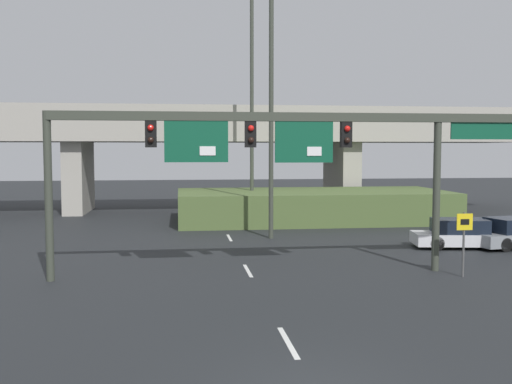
{
  "coord_description": "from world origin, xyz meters",
  "views": [
    {
      "loc": [
        -2.55,
        -11.03,
        4.65
      ],
      "look_at": [
        0.0,
        8.98,
        3.2
      ],
      "focal_mm": 42.0,
      "sensor_mm": 36.0,
      "label": 1
    }
  ],
  "objects_px": {
    "signal_gantry": "(284,142)",
    "parked_sedan_near_right": "(462,234)",
    "highway_light_pole_near": "(271,80)",
    "highway_light_pole_far": "(252,81)",
    "speed_limit_sign": "(464,235)"
  },
  "relations": [
    {
      "from": "speed_limit_sign",
      "to": "parked_sedan_near_right",
      "type": "height_order",
      "value": "speed_limit_sign"
    },
    {
      "from": "highway_light_pole_far",
      "to": "signal_gantry",
      "type": "bearing_deg",
      "value": -92.89
    },
    {
      "from": "highway_light_pole_near",
      "to": "highway_light_pole_far",
      "type": "relative_size",
      "value": 0.91
    },
    {
      "from": "signal_gantry",
      "to": "parked_sedan_near_right",
      "type": "xyz_separation_m",
      "value": [
        9.39,
        4.93,
        -4.28
      ]
    },
    {
      "from": "parked_sedan_near_right",
      "to": "speed_limit_sign",
      "type": "bearing_deg",
      "value": -106.88
    },
    {
      "from": "signal_gantry",
      "to": "highway_light_pole_far",
      "type": "height_order",
      "value": "highway_light_pole_far"
    },
    {
      "from": "highway_light_pole_near",
      "to": "parked_sedan_near_right",
      "type": "bearing_deg",
      "value": -25.65
    },
    {
      "from": "highway_light_pole_far",
      "to": "parked_sedan_near_right",
      "type": "relative_size",
      "value": 3.54
    },
    {
      "from": "signal_gantry",
      "to": "highway_light_pole_near",
      "type": "distance_m",
      "value": 9.63
    },
    {
      "from": "highway_light_pole_near",
      "to": "highway_light_pole_far",
      "type": "height_order",
      "value": "highway_light_pole_far"
    },
    {
      "from": "signal_gantry",
      "to": "speed_limit_sign",
      "type": "distance_m",
      "value": 7.34
    },
    {
      "from": "signal_gantry",
      "to": "parked_sedan_near_right",
      "type": "height_order",
      "value": "signal_gantry"
    },
    {
      "from": "highway_light_pole_near",
      "to": "parked_sedan_near_right",
      "type": "xyz_separation_m",
      "value": [
        8.49,
        -4.08,
        -7.55
      ]
    },
    {
      "from": "highway_light_pole_far",
      "to": "speed_limit_sign",
      "type": "bearing_deg",
      "value": -73.12
    },
    {
      "from": "speed_limit_sign",
      "to": "highway_light_pole_near",
      "type": "height_order",
      "value": "highway_light_pole_near"
    }
  ]
}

